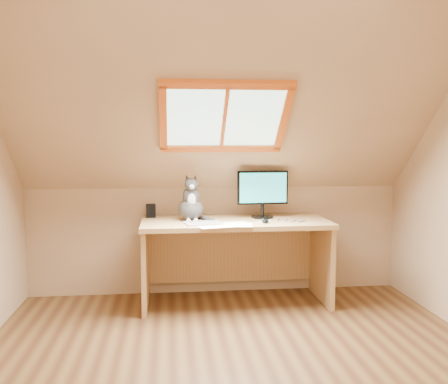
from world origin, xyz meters
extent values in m
plane|color=brown|center=(0.00, 0.00, 0.00)|extent=(3.50, 3.50, 0.00)
cube|color=tan|center=(0.00, -1.75, 1.20)|extent=(3.50, 0.02, 2.40)
cube|color=tan|center=(0.00, 1.75, 0.50)|extent=(3.50, 0.02, 1.00)
cube|color=tan|center=(0.00, 0.97, 1.70)|extent=(3.50, 1.56, 1.41)
cube|color=#B2E0CC|center=(0.00, 1.05, 1.63)|extent=(0.90, 0.53, 0.48)
cube|color=#D15613|center=(0.00, 1.05, 1.63)|extent=(1.02, 0.64, 0.59)
cube|color=tan|center=(0.14, 1.38, 0.73)|extent=(1.63, 0.71, 0.04)
cube|color=tan|center=(-0.65, 1.38, 0.35)|extent=(0.04, 0.64, 0.70)
cube|color=tan|center=(0.92, 1.38, 0.35)|extent=(0.04, 0.64, 0.70)
cube|color=tan|center=(0.14, 1.71, 0.35)|extent=(1.53, 0.03, 0.49)
cylinder|color=black|center=(0.40, 1.49, 0.75)|extent=(0.20, 0.20, 0.02)
cylinder|color=black|center=(0.40, 1.49, 0.82)|extent=(0.03, 0.03, 0.11)
cube|color=black|center=(0.40, 1.49, 1.02)|extent=(0.46, 0.06, 0.30)
cube|color=#1B80D0|center=(0.40, 1.46, 1.02)|extent=(0.43, 0.04, 0.27)
ellipsoid|color=#423D3A|center=(-0.25, 1.44, 0.84)|extent=(0.23, 0.28, 0.19)
ellipsoid|color=#423D3A|center=(-0.25, 1.42, 0.95)|extent=(0.15, 0.15, 0.21)
ellipsoid|color=silver|center=(-0.25, 1.36, 0.93)|extent=(0.07, 0.04, 0.12)
ellipsoid|color=#423D3A|center=(-0.25, 1.37, 1.07)|extent=(0.12, 0.11, 0.11)
sphere|color=silver|center=(-0.25, 1.33, 1.05)|extent=(0.04, 0.04, 0.04)
cone|color=#423D3A|center=(-0.29, 1.39, 1.12)|extent=(0.05, 0.05, 0.07)
cone|color=#423D3A|center=(-0.21, 1.40, 1.12)|extent=(0.06, 0.06, 0.07)
cube|color=black|center=(-0.61, 1.63, 0.81)|extent=(0.09, 0.09, 0.12)
cube|color=#B2B2B7|center=(-0.16, 1.21, 0.75)|extent=(0.33, 0.26, 0.01)
ellipsoid|color=black|center=(0.37, 1.20, 0.76)|extent=(0.08, 0.12, 0.03)
cube|color=white|center=(0.01, 1.12, 0.75)|extent=(0.33, 0.27, 0.00)
cube|color=white|center=(0.01, 1.12, 0.75)|extent=(0.32, 0.24, 0.00)
cube|color=white|center=(0.01, 1.12, 0.75)|extent=(0.35, 0.30, 0.00)
camera|label=1|loc=(-0.44, -2.91, 1.43)|focal=40.00mm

